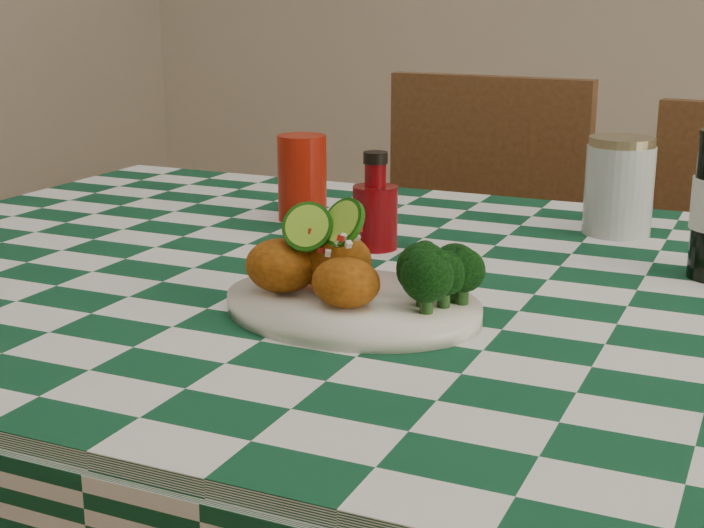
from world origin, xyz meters
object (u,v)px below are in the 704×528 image
at_px(ketchup_bottle, 375,201).
at_px(wooden_chair_left, 448,323).
at_px(plate, 352,306).
at_px(red_tumbler, 302,178).
at_px(fried_chicken_pile, 332,251).
at_px(mason_jar, 619,186).

xyz_separation_m(ketchup_bottle, wooden_chair_left, (-0.10, 0.62, -0.38)).
xyz_separation_m(plate, red_tumbler, (-0.25, 0.37, 0.05)).
distance_m(red_tumbler, ketchup_bottle, 0.20).
distance_m(fried_chicken_pile, ketchup_bottle, 0.27).
distance_m(ketchup_bottle, wooden_chair_left, 0.73).
height_order(red_tumbler, mason_jar, mason_jar).
xyz_separation_m(plate, wooden_chair_left, (-0.19, 0.88, -0.32)).
relative_size(fried_chicken_pile, wooden_chair_left, 0.16).
xyz_separation_m(fried_chicken_pile, mason_jar, (0.21, 0.48, 0.00)).
xyz_separation_m(red_tumbler, mason_jar, (0.44, 0.11, 0.00)).
relative_size(plate, mason_jar, 2.08).
bearing_deg(red_tumbler, mason_jar, 13.49).
bearing_deg(fried_chicken_pile, wooden_chair_left, 100.61).
bearing_deg(ketchup_bottle, red_tumbler, 145.86).
xyz_separation_m(fried_chicken_pile, ketchup_bottle, (-0.06, 0.26, -0.00)).
bearing_deg(red_tumbler, plate, -56.20).
bearing_deg(plate, red_tumbler, 123.80).
height_order(fried_chicken_pile, red_tumbler, red_tumbler).
bearing_deg(mason_jar, fried_chicken_pile, -113.92).
distance_m(fried_chicken_pile, red_tumbler, 0.44).
distance_m(mason_jar, wooden_chair_left, 0.67).
bearing_deg(ketchup_bottle, wooden_chair_left, 99.40).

